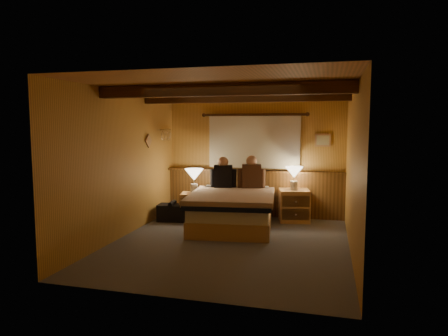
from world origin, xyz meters
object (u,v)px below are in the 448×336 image
(nightstand_left, at_px, (193,206))
(person_right, at_px, (252,175))
(bed, at_px, (232,209))
(nightstand_right, at_px, (294,205))
(person_left, at_px, (223,175))
(lamp_left, at_px, (194,176))
(lamp_right, at_px, (294,174))
(duffel_bag, at_px, (172,212))

(nightstand_left, height_order, person_right, person_right)
(bed, xyz_separation_m, person_right, (0.22, 0.66, 0.56))
(nightstand_right, height_order, person_left, person_left)
(nightstand_left, relative_size, lamp_left, 1.14)
(nightstand_right, height_order, person_right, person_right)
(nightstand_right, distance_m, person_left, 1.49)
(lamp_right, distance_m, duffel_bag, 2.45)
(nightstand_left, relative_size, duffel_bag, 0.95)
(bed, xyz_separation_m, duffel_bag, (-1.24, 0.21, -0.16))
(bed, relative_size, lamp_left, 4.24)
(nightstand_left, distance_m, duffel_bag, 0.43)
(bed, bearing_deg, person_right, 64.66)
(lamp_left, height_order, person_left, person_left)
(nightstand_left, relative_size, person_right, 0.84)
(bed, distance_m, person_right, 0.89)
(bed, bearing_deg, duffel_bag, 163.81)
(nightstand_left, distance_m, person_right, 1.30)
(lamp_left, relative_size, person_left, 0.77)
(lamp_left, bearing_deg, person_right, 10.28)
(lamp_left, relative_size, duffel_bag, 0.84)
(lamp_left, relative_size, person_right, 0.74)
(duffel_bag, bearing_deg, person_left, 15.80)
(bed, relative_size, nightstand_right, 3.11)
(nightstand_left, distance_m, nightstand_right, 1.96)
(person_right, bearing_deg, person_left, 176.21)
(lamp_left, distance_m, person_right, 1.12)
(nightstand_right, relative_size, person_right, 1.00)
(nightstand_left, bearing_deg, person_right, 0.35)
(nightstand_right, distance_m, lamp_right, 0.62)
(person_left, xyz_separation_m, person_right, (0.54, 0.08, 0.01))
(nightstand_left, distance_m, lamp_left, 0.59)
(nightstand_left, xyz_separation_m, lamp_right, (1.92, 0.30, 0.67))
(duffel_bag, bearing_deg, person_right, 10.89)
(person_left, relative_size, duffel_bag, 1.09)
(person_left, bearing_deg, person_right, -2.42)
(person_left, bearing_deg, duffel_bag, -168.65)
(lamp_right, relative_size, person_left, 0.71)
(person_left, bearing_deg, nightstand_right, -2.41)
(nightstand_left, xyz_separation_m, nightstand_right, (1.93, 0.34, 0.05))
(lamp_left, xyz_separation_m, person_right, (1.10, 0.20, 0.04))
(lamp_right, height_order, person_left, person_left)
(lamp_right, height_order, duffel_bag, lamp_right)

